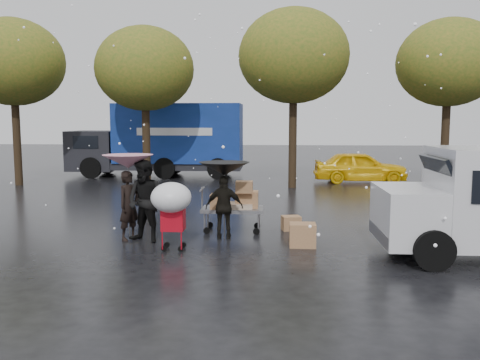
# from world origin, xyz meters

# --- Properties ---
(ground) EXTENTS (90.00, 90.00, 0.00)m
(ground) POSITION_xyz_m (0.00, 0.00, 0.00)
(ground) COLOR black
(ground) RESTS_ON ground
(person_pink) EXTENTS (0.62, 0.69, 1.59)m
(person_pink) POSITION_xyz_m (-1.54, 0.62, 0.80)
(person_pink) COLOR black
(person_pink) RESTS_ON ground
(person_middle) EXTENTS (1.10, 1.00, 1.85)m
(person_middle) POSITION_xyz_m (-1.12, 0.46, 0.93)
(person_middle) COLOR black
(person_middle) RESTS_ON ground
(person_black) EXTENTS (0.89, 0.41, 1.48)m
(person_black) POSITION_xyz_m (0.62, 0.88, 0.74)
(person_black) COLOR black
(person_black) RESTS_ON ground
(umbrella_pink) EXTENTS (1.14, 1.14, 1.96)m
(umbrella_pink) POSITION_xyz_m (-1.54, 0.62, 1.81)
(umbrella_pink) COLOR #4C4C4C
(umbrella_pink) RESTS_ON ground
(umbrella_black) EXTENTS (1.17, 1.17, 1.78)m
(umbrella_black) POSITION_xyz_m (0.62, 0.88, 1.63)
(umbrella_black) COLOR #4C4C4C
(umbrella_black) RESTS_ON ground
(vendor_cart) EXTENTS (1.52, 0.80, 1.27)m
(vendor_cart) POSITION_xyz_m (0.82, 1.65, 0.73)
(vendor_cart) COLOR slate
(vendor_cart) RESTS_ON ground
(shopping_cart) EXTENTS (0.84, 0.84, 1.46)m
(shopping_cart) POSITION_xyz_m (-0.36, -0.35, 1.06)
(shopping_cart) COLOR red
(shopping_cart) RESTS_ON ground
(blue_truck) EXTENTS (8.30, 2.60, 3.50)m
(blue_truck) POSITION_xyz_m (-3.65, 13.74, 1.76)
(blue_truck) COLOR navy
(blue_truck) RESTS_ON ground
(box_ground_near) EXTENTS (0.57, 0.46, 0.51)m
(box_ground_near) POSITION_xyz_m (2.38, 0.26, 0.25)
(box_ground_near) COLOR #935E40
(box_ground_near) RESTS_ON ground
(box_ground_far) EXTENTS (0.52, 0.44, 0.35)m
(box_ground_far) POSITION_xyz_m (2.19, 1.91, 0.18)
(box_ground_far) COLOR #935E40
(box_ground_far) RESTS_ON ground
(yellow_taxi) EXTENTS (4.03, 1.64, 1.37)m
(yellow_taxi) POSITION_xyz_m (5.53, 11.88, 0.68)
(yellow_taxi) COLOR yellow
(yellow_taxi) RESTS_ON ground
(tree_row) EXTENTS (21.60, 4.40, 7.12)m
(tree_row) POSITION_xyz_m (-0.47, 10.00, 5.02)
(tree_row) COLOR black
(tree_row) RESTS_ON ground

